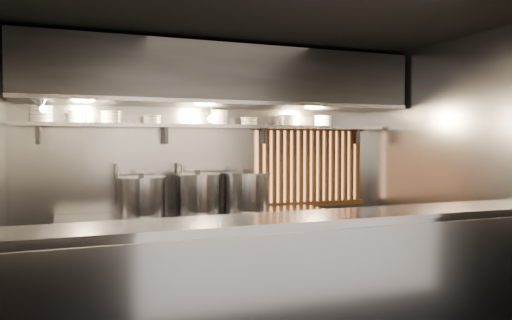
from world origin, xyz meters
TOP-DOWN VIEW (x-y plane):
  - ceiling at (0.00, 0.00)m, footprint 4.50×4.50m
  - wall_back at (0.00, 1.50)m, footprint 4.50×0.00m
  - wall_right at (2.25, 0.00)m, footprint 0.00×3.00m
  - serving_counter at (0.00, -0.96)m, footprint 4.50×0.56m
  - cooking_bench at (-0.30, 1.13)m, footprint 3.00×0.70m
  - bowl_shelf at (0.00, 1.32)m, footprint 4.40×0.34m
  - exhaust_hood at (0.00, 1.10)m, footprint 4.40×0.81m
  - wood_screen at (1.30, 1.45)m, footprint 1.56×0.09m
  - faucet_left at (-1.15, 1.37)m, footprint 0.04×0.30m
  - faucet_right at (-0.45, 1.37)m, footprint 0.04×0.30m
  - heat_lamp at (-1.90, 0.85)m, footprint 0.25×0.35m
  - pendant_bulb at (-0.10, 1.20)m, footprint 0.09×0.09m
  - stock_pot_left at (-0.92, 1.13)m, footprint 0.71×0.71m
  - stock_pot_mid at (-0.28, 1.15)m, footprint 0.58×0.58m
  - stock_pot_right at (0.29, 1.11)m, footprint 0.72×0.72m
  - bowl_stack_0 at (-1.91, 1.32)m, footprint 0.24×0.24m
  - bowl_stack_1 at (-1.55, 1.32)m, footprint 0.20×0.20m
  - bowl_stack_2 at (-1.20, 1.32)m, footprint 0.24×0.24m
  - bowl_stack_3 at (-0.76, 1.32)m, footprint 0.20×0.20m
  - bowl_stack_4 at (0.03, 1.32)m, footprint 0.20×0.20m
  - bowl_stack_5 at (0.40, 1.32)m, footprint 0.21×0.21m
  - bowl_stack_6 at (0.91, 1.32)m, footprint 0.24×0.24m
  - bowl_stack_7 at (1.41, 1.32)m, footprint 0.23×0.23m

SIDE VIEW (x-z plane):
  - cooking_bench at x=-0.30m, z-range 0.00..0.90m
  - serving_counter at x=0.00m, z-range 0.00..1.13m
  - stock_pot_left at x=-0.92m, z-range 0.88..1.34m
  - stock_pot_mid at x=-0.28m, z-range 0.88..1.36m
  - stock_pot_right at x=0.29m, z-range 0.88..1.36m
  - faucet_left at x=-1.15m, z-range 1.06..1.56m
  - faucet_right at x=-0.45m, z-range 1.06..1.56m
  - wood_screen at x=1.30m, z-range 0.86..1.90m
  - wall_back at x=0.00m, z-range -0.85..3.65m
  - wall_right at x=2.25m, z-range -0.10..2.90m
  - bowl_shelf at x=0.00m, z-range 1.86..1.90m
  - bowl_stack_5 at x=0.40m, z-range 1.90..1.99m
  - bowl_stack_3 at x=-0.76m, z-range 1.90..1.99m
  - pendant_bulb at x=-0.10m, z-range 1.87..2.05m
  - bowl_stack_6 at x=0.91m, z-range 1.90..2.03m
  - bowl_stack_2 at x=-1.20m, z-range 1.90..2.03m
  - bowl_stack_7 at x=1.41m, z-range 1.90..2.03m
  - bowl_stack_1 at x=-1.55m, z-range 1.90..2.03m
  - bowl_stack_0 at x=-1.91m, z-range 1.90..2.07m
  - bowl_stack_4 at x=0.03m, z-range 1.90..2.07m
  - heat_lamp at x=-1.90m, z-range 1.97..2.17m
  - exhaust_hood at x=0.00m, z-range 2.10..2.75m
  - ceiling at x=0.00m, z-range 2.80..2.80m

